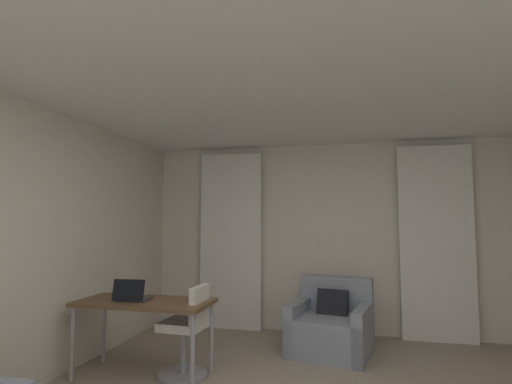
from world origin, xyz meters
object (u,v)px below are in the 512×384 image
laptop (132,296)px  armchair (331,328)px  desk (145,307)px  desk_chair (187,336)px

laptop → armchair: bearing=31.8°
armchair → laptop: bearing=-148.2°
desk → desk_chair: size_ratio=1.51×
desk → laptop: bearing=-156.7°
desk → desk_chair: 0.51m
desk → desk_chair: (0.43, 0.06, -0.27)m
desk_chair → laptop: laptop is taller
armchair → desk: 2.13m
desk → laptop: laptop is taller
desk_chair → laptop: 0.67m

